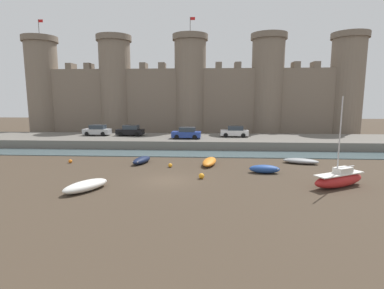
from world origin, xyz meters
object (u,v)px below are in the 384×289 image
(rowboat_foreground_left, at_px, (301,161))
(car_quay_west, at_px, (235,132))
(rowboat_midflat_right, at_px, (86,186))
(mooring_buoy_near_shore, at_px, (70,161))
(rowboat_near_channel_right, at_px, (264,169))
(sailboat_near_channel_left, at_px, (339,179))
(car_quay_centre_west, at_px, (187,133))
(rowboat_midflat_left, at_px, (142,160))
(car_quay_centre_east, at_px, (130,131))
(car_quay_east, at_px, (97,130))
(mooring_buoy_mid_mud, at_px, (201,176))
(rowboat_foreground_right, at_px, (209,162))
(mooring_buoy_off_centre, at_px, (170,165))

(rowboat_foreground_left, relative_size, car_quay_west, 0.92)
(rowboat_midflat_right, bearing_deg, mooring_buoy_near_shore, 121.01)
(rowboat_near_channel_right, height_order, rowboat_midflat_right, rowboat_midflat_right)
(sailboat_near_channel_left, xyz_separation_m, car_quay_centre_west, (-13.46, 18.74, 1.34))
(rowboat_midflat_left, xyz_separation_m, mooring_buoy_near_shore, (-7.72, -0.27, -0.17))
(rowboat_near_channel_right, height_order, rowboat_foreground_left, rowboat_near_channel_right)
(rowboat_midflat_right, height_order, car_quay_centre_east, car_quay_centre_east)
(car_quay_east, bearing_deg, car_quay_centre_east, -1.03)
(mooring_buoy_mid_mud, bearing_deg, mooring_buoy_near_shore, 158.92)
(rowboat_midflat_right, bearing_deg, car_quay_centre_east, 96.86)
(rowboat_foreground_right, height_order, car_quay_centre_east, car_quay_centre_east)
(car_quay_centre_east, bearing_deg, mooring_buoy_mid_mud, -59.83)
(sailboat_near_channel_left, distance_m, mooring_buoy_near_shore, 26.21)
(rowboat_near_channel_right, distance_m, car_quay_centre_west, 16.93)
(sailboat_near_channel_left, distance_m, rowboat_foreground_left, 8.52)
(rowboat_foreground_left, height_order, car_quay_east, car_quay_east)
(car_quay_east, height_order, car_quay_centre_west, same)
(mooring_buoy_mid_mud, height_order, car_quay_centre_west, car_quay_centre_west)
(sailboat_near_channel_left, xyz_separation_m, car_quay_centre_east, (-22.33, 21.52, 1.34))
(rowboat_foreground_left, distance_m, car_quay_east, 30.17)
(sailboat_near_channel_left, distance_m, rowboat_near_channel_right, 6.53)
(rowboat_midflat_right, bearing_deg, sailboat_near_channel_left, 6.27)
(rowboat_foreground_left, xyz_separation_m, car_quay_centre_east, (-21.88, 13.03, 1.70))
(rowboat_foreground_right, xyz_separation_m, rowboat_midflat_right, (-9.30, -9.43, 0.05))
(rowboat_midflat_right, xyz_separation_m, mooring_buoy_off_centre, (5.35, 8.08, -0.20))
(sailboat_near_channel_left, bearing_deg, rowboat_midflat_right, -173.73)
(sailboat_near_channel_left, bearing_deg, mooring_buoy_off_centre, 157.21)
(rowboat_midflat_right, bearing_deg, rowboat_near_channel_right, 23.53)
(rowboat_foreground_right, height_order, rowboat_midflat_left, rowboat_midflat_left)
(rowboat_near_channel_right, height_order, car_quay_centre_east, car_quay_centre_east)
(rowboat_midflat_left, height_order, rowboat_midflat_right, rowboat_midflat_right)
(rowboat_midflat_right, bearing_deg, car_quay_centre_west, 73.93)
(mooring_buoy_mid_mud, xyz_separation_m, car_quay_centre_east, (-11.47, 19.73, 1.75))
(mooring_buoy_near_shore, bearing_deg, mooring_buoy_off_centre, -7.08)
(car_quay_east, bearing_deg, rowboat_near_channel_right, -37.80)
(car_quay_west, bearing_deg, rowboat_foreground_left, -64.61)
(mooring_buoy_near_shore, distance_m, car_quay_centre_east, 14.60)
(mooring_buoy_off_centre, bearing_deg, mooring_buoy_mid_mud, -51.70)
(sailboat_near_channel_left, height_order, rowboat_foreground_left, sailboat_near_channel_left)
(mooring_buoy_off_centre, xyz_separation_m, car_quay_west, (7.67, 15.25, 1.79))
(sailboat_near_channel_left, height_order, mooring_buoy_near_shore, sailboat_near_channel_left)
(sailboat_near_channel_left, bearing_deg, car_quay_centre_west, 125.69)
(car_quay_centre_west, bearing_deg, car_quay_centre_east, 162.60)
(car_quay_centre_east, bearing_deg, mooring_buoy_off_centre, -62.26)
(mooring_buoy_off_centre, bearing_deg, rowboat_midflat_left, 153.62)
(rowboat_foreground_left, xyz_separation_m, mooring_buoy_off_centre, (-13.69, -2.56, -0.09))
(rowboat_foreground_right, distance_m, rowboat_midflat_left, 7.26)
(rowboat_foreground_right, distance_m, rowboat_midflat_right, 13.24)
(mooring_buoy_off_centre, height_order, car_quay_west, car_quay_west)
(mooring_buoy_mid_mud, relative_size, car_quay_centre_east, 0.12)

